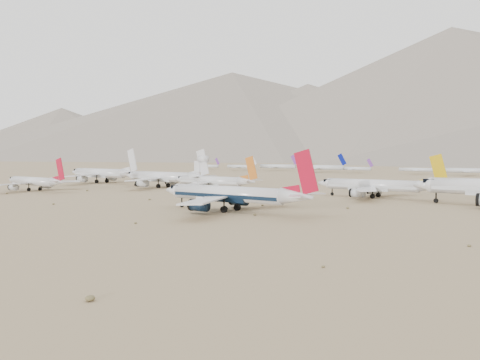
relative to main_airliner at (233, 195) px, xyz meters
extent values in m
plane|color=olive|center=(-14.70, -4.62, -4.88)|extent=(7000.00, 7000.00, 0.00)
cylinder|color=silver|center=(-2.27, 0.00, 0.22)|extent=(37.48, 4.43, 4.43)
cube|color=black|center=(-2.27, 0.00, -0.34)|extent=(36.73, 4.50, 1.00)
sphere|color=silver|center=(-21.01, 0.00, 0.22)|extent=(4.43, 4.43, 4.43)
cube|color=black|center=(-21.67, 0.00, 1.44)|extent=(3.10, 2.88, 1.11)
cone|color=silver|center=(20.89, 0.00, 0.55)|extent=(9.37, 4.43, 4.43)
cube|color=silver|center=(0.62, -13.15, -0.56)|extent=(14.47, 22.81, 0.69)
cube|color=silver|center=(22.71, -4.31, 1.10)|extent=(5.95, 7.78, 0.27)
cylinder|color=black|center=(-4.35, -9.21, -2.56)|extent=(5.20, 3.19, 3.19)
cube|color=silver|center=(0.62, 13.15, -0.56)|extent=(14.47, 22.81, 0.69)
cube|color=silver|center=(22.71, 4.31, 1.10)|extent=(5.95, 7.78, 0.27)
cylinder|color=black|center=(-4.35, 9.21, -2.56)|extent=(5.20, 3.19, 3.19)
cube|color=#AD0B24|center=(23.49, 0.00, 7.01)|extent=(7.10, 0.35, 11.70)
cylinder|color=black|center=(-19.90, 0.00, -4.21)|extent=(1.33, 0.55, 1.33)
cylinder|color=black|center=(-0.71, -3.10, -3.95)|extent=(1.86, 1.11, 1.86)
cylinder|color=black|center=(-0.71, 3.10, -3.95)|extent=(1.86, 1.11, 1.86)
cylinder|color=silver|center=(-120.88, 8.69, -0.49)|extent=(31.83, 3.82, 3.82)
sphere|color=silver|center=(-136.80, 8.69, -0.49)|extent=(3.82, 3.82, 3.82)
cube|color=black|center=(-137.37, 8.69, 0.56)|extent=(2.67, 2.48, 0.95)
cone|color=silver|center=(-101.21, 8.69, -0.20)|extent=(7.96, 3.82, 3.82)
cube|color=silver|center=(-118.42, -2.50, -1.15)|extent=(12.29, 19.37, 0.59)
cube|color=silver|center=(-99.66, 5.02, 0.28)|extent=(5.05, 6.61, 0.23)
cylinder|color=silver|center=(-122.65, 0.84, -2.88)|extent=(4.42, 2.75, 2.75)
cube|color=silver|center=(-118.42, 19.88, -1.15)|extent=(12.29, 19.37, 0.59)
cube|color=silver|center=(-99.66, 12.36, 0.28)|extent=(5.05, 6.61, 0.23)
cylinder|color=silver|center=(-122.65, 16.54, -2.88)|extent=(4.42, 2.75, 2.75)
cube|color=#AD0B24|center=(-99.00, 8.69, 5.30)|extent=(6.03, 0.31, 9.94)
cylinder|color=black|center=(-135.84, 8.69, -4.30)|extent=(1.15, 0.48, 1.15)
cylinder|color=black|center=(-119.56, 6.02, -4.08)|extent=(1.60, 0.95, 1.60)
cylinder|color=black|center=(-119.56, 11.36, -4.08)|extent=(1.60, 0.95, 1.60)
sphere|color=silver|center=(38.92, 60.57, 1.17)|extent=(5.26, 5.26, 5.26)
cube|color=black|center=(38.13, 60.57, 2.62)|extent=(3.68, 3.42, 1.31)
cylinder|color=black|center=(40.24, 60.57, -4.09)|extent=(1.58, 0.66, 1.58)
cylinder|color=silver|center=(15.52, 66.76, -0.01)|extent=(34.84, 4.23, 4.23)
cube|color=silver|center=(15.52, 66.76, -0.54)|extent=(34.14, 4.30, 0.95)
sphere|color=silver|center=(-1.90, 66.76, -0.01)|extent=(4.23, 4.23, 4.23)
cube|color=black|center=(-2.53, 66.76, 1.16)|extent=(2.96, 2.75, 1.06)
cone|color=silver|center=(37.05, 66.76, 0.31)|extent=(8.71, 4.23, 4.23)
cube|color=silver|center=(18.21, 54.48, -0.75)|extent=(13.45, 21.20, 0.66)
cube|color=silver|center=(38.75, 62.74, 0.84)|extent=(5.53, 7.23, 0.25)
cylinder|color=silver|center=(13.59, 58.14, -2.66)|extent=(4.84, 3.05, 3.05)
cube|color=silver|center=(18.21, 79.04, -0.75)|extent=(13.45, 21.20, 0.66)
cube|color=silver|center=(38.75, 70.78, 0.84)|extent=(5.53, 7.23, 0.25)
cylinder|color=silver|center=(13.59, 75.38, -2.66)|extent=(4.84, 3.05, 3.05)
cube|color=#C2990B|center=(39.47, 66.76, 6.34)|extent=(6.60, 0.34, 10.88)
cylinder|color=black|center=(-0.84, 66.76, -4.24)|extent=(1.27, 0.53, 1.27)
cylinder|color=black|center=(16.97, 63.80, -3.99)|extent=(1.78, 1.06, 1.78)
cylinder|color=black|center=(16.97, 69.72, -3.99)|extent=(1.78, 1.06, 1.78)
cylinder|color=silver|center=(-55.77, 56.04, -0.21)|extent=(33.20, 4.06, 4.06)
cube|color=silver|center=(-55.77, 56.04, -0.72)|extent=(32.54, 4.12, 0.91)
sphere|color=silver|center=(-72.37, 56.04, -0.21)|extent=(4.06, 4.06, 4.06)
cube|color=black|center=(-72.98, 56.04, 0.91)|extent=(2.84, 2.64, 1.01)
cone|color=silver|center=(-35.25, 56.04, 0.09)|extent=(8.30, 4.06, 4.06)
cube|color=silver|center=(-53.21, 44.33, -0.92)|extent=(12.82, 20.21, 0.63)
cube|color=silver|center=(-33.64, 52.20, 0.60)|extent=(5.27, 6.89, 0.24)
cylinder|color=silver|center=(-57.61, 47.81, -2.75)|extent=(4.61, 2.92, 2.92)
cube|color=silver|center=(-53.21, 67.75, -0.92)|extent=(12.82, 20.21, 0.63)
cube|color=silver|center=(-33.64, 59.88, 0.60)|extent=(5.27, 6.89, 0.24)
cylinder|color=silver|center=(-57.61, 64.27, -2.75)|extent=(4.61, 2.92, 2.92)
cube|color=#C6651D|center=(-32.94, 56.04, 5.85)|extent=(6.29, 0.32, 10.37)
cylinder|color=black|center=(-71.35, 56.04, -4.27)|extent=(1.22, 0.51, 1.22)
cylinder|color=black|center=(-54.39, 53.20, -4.02)|extent=(1.70, 1.01, 1.70)
cylinder|color=black|center=(-54.39, 58.88, -4.02)|extent=(1.70, 1.01, 1.70)
cylinder|color=silver|center=(-90.14, 58.69, 0.67)|extent=(40.30, 4.83, 4.83)
cube|color=silver|center=(-90.14, 58.69, 0.07)|extent=(39.50, 4.90, 1.09)
sphere|color=silver|center=(-110.29, 58.69, 0.67)|extent=(4.83, 4.83, 4.83)
cube|color=black|center=(-111.02, 58.69, 2.00)|extent=(3.38, 3.14, 1.21)
cone|color=silver|center=(-65.24, 58.69, 1.03)|extent=(10.08, 4.83, 4.83)
cube|color=silver|center=(-87.03, 44.52, -0.17)|extent=(15.56, 24.53, 0.75)
cube|color=silver|center=(-63.28, 54.05, 1.64)|extent=(6.40, 8.36, 0.29)
cylinder|color=silver|center=(-92.38, 48.76, -2.35)|extent=(5.60, 3.47, 3.47)
cube|color=silver|center=(-87.03, 72.86, -0.17)|extent=(15.56, 24.53, 0.75)
cube|color=silver|center=(-63.28, 63.33, 1.64)|extent=(6.40, 8.36, 0.29)
cylinder|color=silver|center=(-92.38, 68.63, -2.35)|extent=(5.60, 3.47, 3.47)
cube|color=silver|center=(-62.44, 58.69, 8.00)|extent=(7.64, 0.39, 12.59)
cylinder|color=silver|center=(-62.16, 58.69, 9.55)|extent=(5.04, 3.13, 3.13)
cylinder|color=black|center=(-109.09, 58.69, -4.15)|extent=(1.45, 0.60, 1.45)
cylinder|color=black|center=(-88.46, 55.31, -3.86)|extent=(2.03, 1.21, 2.03)
cylinder|color=black|center=(-88.46, 62.07, -3.86)|extent=(2.03, 1.21, 2.03)
cylinder|color=silver|center=(-147.92, 65.42, 0.99)|extent=(41.55, 5.10, 5.10)
cube|color=silver|center=(-147.92, 65.42, 0.36)|extent=(40.72, 5.18, 1.15)
sphere|color=silver|center=(-168.69, 65.42, 0.99)|extent=(5.10, 5.10, 5.10)
cube|color=black|center=(-169.46, 65.42, 2.40)|extent=(3.57, 3.32, 1.28)
cone|color=silver|center=(-122.24, 65.42, 1.38)|extent=(10.39, 5.10, 5.10)
cube|color=silver|center=(-144.71, 50.75, 0.10)|extent=(16.05, 25.29, 0.79)
cube|color=silver|center=(-120.22, 60.62, 2.01)|extent=(6.60, 8.62, 0.31)
cylinder|color=silver|center=(-150.23, 55.11, -2.20)|extent=(5.77, 3.68, 3.68)
cube|color=silver|center=(-144.71, 80.09, 0.10)|extent=(16.05, 25.29, 0.79)
cube|color=silver|center=(-120.22, 70.23, 2.01)|extent=(6.60, 8.62, 0.31)
cylinder|color=silver|center=(-150.23, 75.73, -2.20)|extent=(5.77, 3.68, 3.68)
cube|color=silver|center=(-119.35, 65.42, 8.58)|extent=(7.87, 0.41, 12.98)
cylinder|color=black|center=(-167.42, 65.42, -4.11)|extent=(1.53, 0.64, 1.53)
cylinder|color=black|center=(-146.19, 61.85, -3.80)|extent=(2.14, 1.28, 2.14)
cylinder|color=black|center=(-146.19, 69.00, -3.80)|extent=(2.14, 1.28, 2.14)
cylinder|color=silver|center=(-268.90, 302.85, -0.85)|extent=(32.87, 3.25, 3.25)
cube|color=#6C3498|center=(-253.43, 302.85, 4.64)|extent=(6.55, 0.32, 8.25)
cube|color=silver|center=(-268.90, 294.34, -1.34)|extent=(8.66, 15.13, 0.32)
cube|color=silver|center=(-268.90, 311.35, -1.34)|extent=(8.66, 15.13, 0.32)
cylinder|color=silver|center=(-218.97, 301.51, -0.71)|extent=(35.71, 3.53, 3.53)
cube|color=silver|center=(-202.17, 301.51, 5.25)|extent=(7.11, 0.35, 8.96)
cube|color=silver|center=(-218.97, 292.27, -1.24)|extent=(9.41, 16.44, 0.35)
cube|color=silver|center=(-218.97, 310.75, -1.24)|extent=(9.41, 16.44, 0.35)
cylinder|color=silver|center=(-183.93, 319.60, -0.35)|extent=(43.02, 4.25, 4.25)
cube|color=#6C3498|center=(-163.68, 319.60, 6.84)|extent=(8.57, 0.43, 10.79)
cube|color=silver|center=(-183.93, 308.47, -0.99)|extent=(11.33, 19.80, 0.43)
cube|color=silver|center=(-183.93, 330.74, -0.99)|extent=(11.33, 19.80, 0.43)
cylinder|color=silver|center=(-123.98, 301.66, -0.20)|extent=(46.17, 4.56, 4.56)
cube|color=#040F79|center=(-102.25, 301.66, 7.52)|extent=(9.19, 0.46, 11.58)
cube|color=silver|center=(-123.98, 289.71, -0.88)|extent=(12.16, 21.25, 0.46)
cube|color=silver|center=(-123.98, 313.61, -0.88)|extent=(12.16, 21.25, 0.46)
cylinder|color=silver|center=(-91.90, 305.32, -0.87)|extent=(32.48, 3.21, 3.21)
cube|color=#6C3498|center=(-76.61, 305.32, 4.55)|extent=(6.47, 0.32, 8.15)
cube|color=silver|center=(-91.90, 296.91, -1.35)|extent=(8.56, 14.95, 0.32)
cube|color=silver|center=(-91.90, 313.72, -1.35)|extent=(8.56, 14.95, 0.32)
cylinder|color=silver|center=(-34.72, 306.74, -0.89)|extent=(32.06, 3.17, 3.17)
cube|color=silver|center=(-19.63, 306.74, 4.46)|extent=(6.39, 0.32, 8.04)
cube|color=silver|center=(-34.72, 298.44, -1.37)|extent=(8.45, 14.76, 0.32)
cube|color=silver|center=(-34.72, 315.04, -1.37)|extent=(8.45, 14.76, 0.32)
cylinder|color=silver|center=(6.49, 296.57, -0.62)|extent=(37.58, 3.71, 3.71)
cube|color=silver|center=(6.49, 286.84, -1.18)|extent=(9.90, 17.30, 0.37)
cube|color=silver|center=(6.49, 306.29, -1.18)|extent=(9.90, 17.30, 0.37)
cone|color=slate|center=(-2614.70, 1625.38, 155.12)|extent=(2048.00, 2048.00, 320.00)
cone|color=slate|center=(-1914.70, 1515.38, 125.12)|extent=(1456.00, 1456.00, 260.00)
cone|color=slate|center=(-1314.70, 1715.38, 205.12)|extent=(3024.00, 3024.00, 420.00)
cone|color=slate|center=(-814.70, 1555.38, 145.12)|extent=(1800.00, 1800.00, 300.00)
cone|color=slate|center=(-314.70, 1685.38, 230.12)|extent=(2444.00, 2444.00, 470.00)
cone|color=slate|center=(-1514.70, 1095.38, 55.12)|extent=(1080.00, 1080.00, 120.00)
cone|color=slate|center=(-714.70, 1095.38, 42.62)|extent=(855.00, 855.00, 95.00)
ellipsoid|color=brown|center=(-113.60, -6.72, -4.58)|extent=(0.98, 0.98, 0.54)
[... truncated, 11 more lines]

